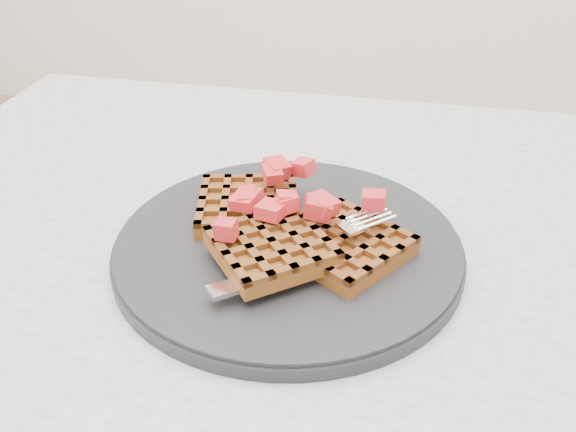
{
  "coord_description": "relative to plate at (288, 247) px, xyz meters",
  "views": [
    {
      "loc": [
        -0.06,
        -0.43,
        1.08
      ],
      "look_at": [
        -0.15,
        0.02,
        0.79
      ],
      "focal_mm": 40.0,
      "sensor_mm": 36.0,
      "label": 1
    }
  ],
  "objects": [
    {
      "name": "table",
      "position": [
        0.15,
        -0.02,
        -0.12
      ],
      "size": [
        1.2,
        0.8,
        0.75
      ],
      "color": "silver",
      "rests_on": "ground"
    },
    {
      "name": "plate",
      "position": [
        0.0,
        0.0,
        0.0
      ],
      "size": [
        0.3,
        0.3,
        0.02
      ],
      "primitive_type": "cylinder",
      "color": "black",
      "rests_on": "table"
    },
    {
      "name": "strawberry_pile",
      "position": [
        0.0,
        -0.0,
        0.05
      ],
      "size": [
        0.15,
        0.15,
        0.02
      ],
      "primitive_type": null,
      "color": "#A91119",
      "rests_on": "waffles"
    },
    {
      "name": "fork",
      "position": [
        0.03,
        -0.03,
        0.02
      ],
      "size": [
        0.15,
        0.14,
        0.02
      ],
      "primitive_type": null,
      "rotation": [
        0.0,
        0.0,
        -0.8
      ],
      "color": "silver",
      "rests_on": "plate"
    },
    {
      "name": "waffles",
      "position": [
        0.0,
        -0.0,
        0.02
      ],
      "size": [
        0.21,
        0.19,
        0.03
      ],
      "color": "brown",
      "rests_on": "plate"
    }
  ]
}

